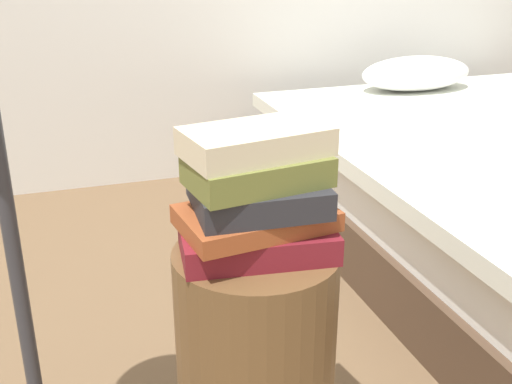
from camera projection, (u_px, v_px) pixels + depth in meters
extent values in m
ellipsoid|color=white|center=(416.00, 73.00, 3.05)|extent=(0.56, 0.29, 0.16)
cylinder|color=brown|center=(256.00, 370.00, 1.38)|extent=(0.34, 0.34, 0.57)
cube|color=maroon|center=(260.00, 241.00, 1.25)|extent=(0.32, 0.20, 0.06)
cube|color=#994723|center=(257.00, 217.00, 1.25)|extent=(0.31, 0.22, 0.04)
cube|color=#28282D|center=(258.00, 194.00, 1.23)|extent=(0.26, 0.22, 0.05)
cube|color=olive|center=(258.00, 171.00, 1.20)|extent=(0.28, 0.19, 0.06)
cube|color=beige|center=(254.00, 141.00, 1.19)|extent=(0.29, 0.20, 0.05)
cylinder|color=#333338|center=(9.00, 226.00, 1.15)|extent=(0.03, 0.03, 1.12)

